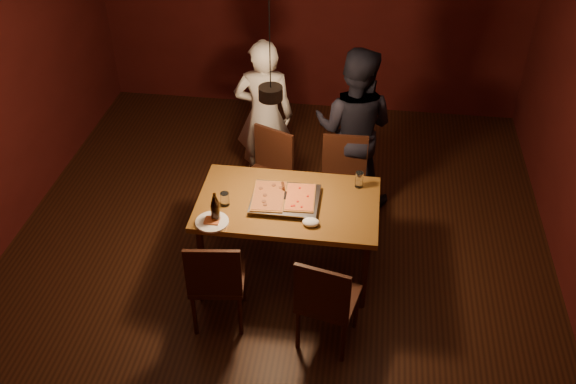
# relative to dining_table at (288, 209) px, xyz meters

# --- Properties ---
(room_shell) EXTENTS (6.00, 6.00, 6.00)m
(room_shell) POSITION_rel_dining_table_xyz_m (-0.13, -0.01, 0.72)
(room_shell) COLOR #351A0E
(room_shell) RESTS_ON ground
(dining_table) EXTENTS (1.50, 0.90, 0.75)m
(dining_table) POSITION_rel_dining_table_xyz_m (0.00, 0.00, 0.00)
(dining_table) COLOR brown
(dining_table) RESTS_ON floor
(chair_far_left) EXTENTS (0.56, 0.56, 0.49)m
(chair_far_left) POSITION_rel_dining_table_xyz_m (-0.30, 0.78, -0.14)
(chair_far_left) COLOR #38190F
(chair_far_left) RESTS_ON floor
(chair_far_right) EXTENTS (0.43, 0.43, 0.49)m
(chair_far_right) POSITION_rel_dining_table_xyz_m (0.42, 0.76, -0.14)
(chair_far_right) COLOR #38190F
(chair_far_right) RESTS_ON floor
(chair_near_left) EXTENTS (0.47, 0.47, 0.49)m
(chair_near_left) POSITION_rel_dining_table_xyz_m (-0.46, -0.73, -0.14)
(chair_near_left) COLOR #38190F
(chair_near_left) RESTS_ON floor
(chair_near_right) EXTENTS (0.50, 0.50, 0.49)m
(chair_near_right) POSITION_rel_dining_table_xyz_m (0.39, -0.82, -0.14)
(chair_near_right) COLOR #38190F
(chair_near_right) RESTS_ON floor
(pizza_tray) EXTENTS (0.56, 0.46, 0.05)m
(pizza_tray) POSITION_rel_dining_table_xyz_m (-0.02, -0.01, 0.10)
(pizza_tray) COLOR silver
(pizza_tray) RESTS_ON dining_table
(pizza_meat) EXTENTS (0.28, 0.43, 0.02)m
(pizza_meat) POSITION_rel_dining_table_xyz_m (-0.16, -0.02, 0.13)
(pizza_meat) COLOR maroon
(pizza_meat) RESTS_ON pizza_tray
(pizza_cheese) EXTENTS (0.26, 0.39, 0.02)m
(pizza_cheese) POSITION_rel_dining_table_xyz_m (0.10, -0.00, 0.13)
(pizza_cheese) COLOR gold
(pizza_cheese) RESTS_ON pizza_tray
(spatula) EXTENTS (0.14, 0.25, 0.04)m
(spatula) POSITION_rel_dining_table_xyz_m (-0.03, -0.00, 0.14)
(spatula) COLOR silver
(spatula) RESTS_ON pizza_tray
(beer_bottle_a) EXTENTS (0.06, 0.06, 0.25)m
(beer_bottle_a) POSITION_rel_dining_table_xyz_m (-0.53, -0.33, 0.20)
(beer_bottle_a) COLOR black
(beer_bottle_a) RESTS_ON dining_table
(beer_bottle_b) EXTENTS (0.06, 0.06, 0.24)m
(beer_bottle_b) POSITION_rel_dining_table_xyz_m (-0.54, -0.29, 0.19)
(beer_bottle_b) COLOR black
(beer_bottle_b) RESTS_ON dining_table
(water_glass_left) EXTENTS (0.07, 0.07, 0.12)m
(water_glass_left) POSITION_rel_dining_table_xyz_m (-0.51, -0.11, 0.13)
(water_glass_left) COLOR silver
(water_glass_left) RESTS_ON dining_table
(water_glass_right) EXTENTS (0.07, 0.07, 0.14)m
(water_glass_right) POSITION_rel_dining_table_xyz_m (0.57, 0.29, 0.15)
(water_glass_right) COLOR silver
(water_glass_right) RESTS_ON dining_table
(plate_slice) EXTENTS (0.27, 0.27, 0.03)m
(plate_slice) POSITION_rel_dining_table_xyz_m (-0.56, -0.35, 0.08)
(plate_slice) COLOR white
(plate_slice) RESTS_ON dining_table
(napkin) EXTENTS (0.14, 0.10, 0.06)m
(napkin) POSITION_rel_dining_table_xyz_m (0.22, -0.27, 0.10)
(napkin) COLOR white
(napkin) RESTS_ON dining_table
(diner_white) EXTENTS (0.62, 0.44, 1.60)m
(diner_white) POSITION_rel_dining_table_xyz_m (-0.41, 1.28, 0.12)
(diner_white) COLOR silver
(diner_white) RESTS_ON floor
(diner_dark) EXTENTS (0.91, 0.77, 1.63)m
(diner_dark) POSITION_rel_dining_table_xyz_m (0.48, 1.13, 0.14)
(diner_dark) COLOR black
(diner_dark) RESTS_ON floor
(pendant_lamp) EXTENTS (0.18, 0.18, 1.10)m
(pendant_lamp) POSITION_rel_dining_table_xyz_m (-0.13, -0.01, 1.08)
(pendant_lamp) COLOR black
(pendant_lamp) RESTS_ON ceiling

